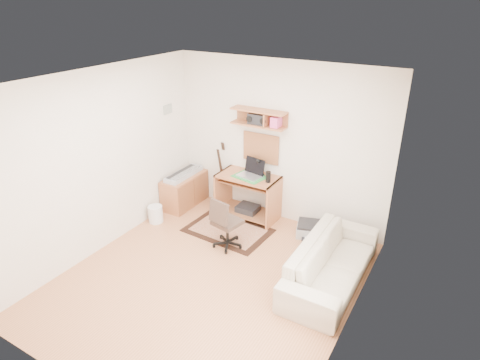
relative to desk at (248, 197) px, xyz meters
The scene contains 22 objects.
floor 1.81m from the desk, 77.20° to the right, with size 3.60×4.00×0.01m, color tan.
ceiling 2.85m from the desk, 77.20° to the right, with size 3.60×4.00×0.01m, color white.
back_wall 1.04m from the desk, 35.55° to the left, with size 3.60×0.01×2.60m, color #F0E3D1.
left_wall 2.41m from the desk, 129.32° to the right, with size 0.01×4.00×2.60m, color #F0E3D1.
right_wall 2.94m from the desk, 38.14° to the right, with size 0.01×4.00×2.60m, color #F0E3D1.
wall_shelf 1.34m from the desk, 58.51° to the left, with size 0.90×0.25×0.26m, color #B86D41.
cork_board 0.84m from the desk, 70.19° to the left, with size 0.64×0.03×0.49m, color tan.
wall_photo 1.95m from the desk, behind, with size 0.02×0.20×0.15m, color #4C8CBF.
desk is the anchor object (origin of this frame).
laptop 0.52m from the desk, 27.25° to the right, with size 0.38×0.38×0.29m, color silver, non-canonical shape.
speaker 0.61m from the desk, ahead, with size 0.08×0.08×0.18m, color black.
desk_lamp 0.57m from the desk, 37.58° to the left, with size 0.10×0.10×0.29m, color black, non-canonical shape.
pencil_cup 0.53m from the desk, 18.19° to the left, with size 0.06×0.06×0.09m, color navy.
boombox 1.32m from the desk, 58.58° to the left, with size 0.32×0.15×0.16m, color black.
rug 0.68m from the desk, 94.56° to the right, with size 1.29×0.86×0.02m, color tan.
task_chair 0.95m from the desk, 79.14° to the right, with size 0.42×0.42×0.82m, color #3C2D23, non-canonical shape.
cabinet 1.21m from the desk, behind, with size 0.40×0.90×0.55m, color #B86D41.
music_keyboard 1.22m from the desk, behind, with size 0.25×0.81×0.07m, color #B2B5BA.
guitar 0.69m from the desk, 168.16° to the left, with size 0.30×0.19×1.14m, color olive, non-canonical shape.
waste_basket 1.55m from the desk, 142.99° to the right, with size 0.24×0.24×0.28m, color white.
printer 1.20m from the desk, ahead, with size 0.50×0.39×0.19m, color #A5A8AA.
sofa 2.00m from the desk, 27.66° to the right, with size 1.93×0.56×0.76m, color beige.
Camera 1 is at (2.59, -3.62, 3.48)m, focal length 30.85 mm.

